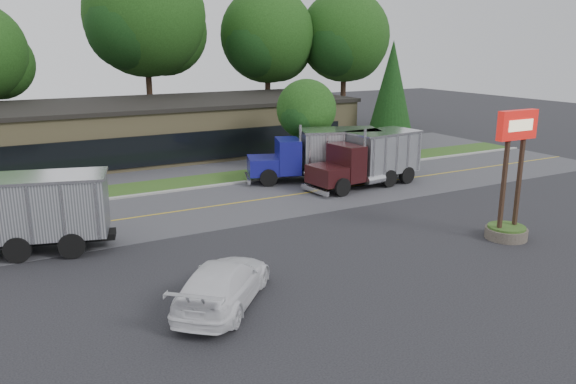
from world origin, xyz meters
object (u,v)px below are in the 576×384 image
Objects in this scene: bilo_sign at (510,196)px; dump_truck_red at (1,214)px; dump_truck_maroon at (370,157)px; rally_car at (223,283)px; dump_truck_blue at (321,153)px.

bilo_sign is 22.39m from dump_truck_red.
rally_car is at bearing 31.31° from dump_truck_maroon.
bilo_sign reaches higher than dump_truck_red.
bilo_sign is 14.00m from dump_truck_blue.
dump_truck_red is at bearing -12.96° from rally_car.
dump_truck_red is 19.72m from dump_truck_blue.
bilo_sign is 11.36m from dump_truck_maroon.
dump_truck_blue is 1.11× the size of dump_truck_maroon.
dump_truck_red is at bearing 156.52° from bilo_sign.
bilo_sign is at bearing -138.07° from rally_car.
dump_truck_blue is at bearing 95.98° from bilo_sign.
rally_car is (-14.16, -0.06, -1.23)m from bilo_sign.
dump_truck_blue is (-1.46, 13.92, -0.22)m from bilo_sign.
rally_car is (6.38, -8.99, -1.03)m from dump_truck_red.
dump_truck_red is (-20.54, 8.92, -0.21)m from bilo_sign.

